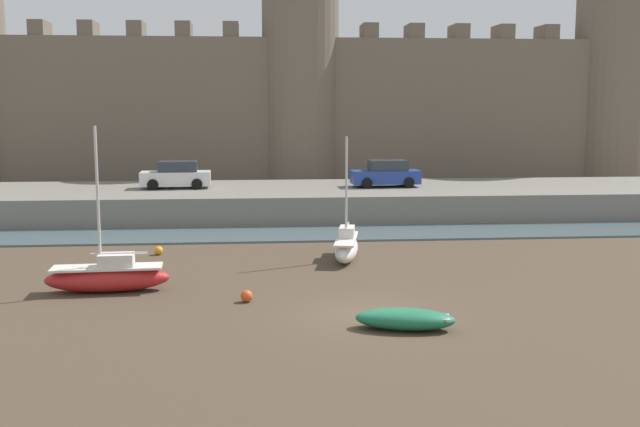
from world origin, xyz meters
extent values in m
plane|color=#4C3D2D|center=(0.00, 0.00, 0.00)|extent=(160.00, 160.00, 0.00)
cube|color=slate|center=(0.00, 14.89, 0.05)|extent=(80.00, 4.50, 0.10)
cube|color=slate|center=(0.00, 22.14, 0.80)|extent=(60.13, 10.00, 1.61)
cube|color=#706354|center=(0.00, 33.99, 5.70)|extent=(48.13, 2.80, 11.40)
cylinder|color=#706354|center=(0.00, 33.99, 8.03)|extent=(5.67, 5.67, 16.06)
cylinder|color=#706354|center=(24.06, 33.99, 8.03)|extent=(5.67, 5.67, 16.06)
cube|color=#6A5E4F|center=(-18.73, 33.99, 11.95)|extent=(1.10, 2.52, 1.10)
cube|color=#6A5E4F|center=(-15.33, 33.99, 11.95)|extent=(1.10, 2.52, 1.10)
cube|color=#6A5E4F|center=(-11.92, 33.99, 11.95)|extent=(1.10, 2.52, 1.10)
cube|color=#6A5E4F|center=(-8.51, 33.99, 11.95)|extent=(1.10, 2.52, 1.10)
cube|color=#6A5E4F|center=(-5.11, 33.99, 11.95)|extent=(1.10, 2.52, 1.10)
cube|color=#6A5E4F|center=(5.11, 33.99, 11.95)|extent=(1.10, 2.52, 1.10)
cube|color=#6A5E4F|center=(8.51, 33.99, 11.95)|extent=(1.10, 2.52, 1.10)
cube|color=#6A5E4F|center=(11.92, 33.99, 11.95)|extent=(1.10, 2.52, 1.10)
cube|color=#6A5E4F|center=(15.33, 33.99, 11.95)|extent=(1.10, 2.52, 1.10)
cube|color=#6A5E4F|center=(18.73, 33.99, 11.95)|extent=(1.10, 2.52, 1.10)
ellipsoid|color=#1E6B47|center=(0.84, -1.58, 0.31)|extent=(3.09, 1.73, 0.62)
ellipsoid|color=#339266|center=(0.84, -1.58, 0.37)|extent=(2.53, 1.37, 0.34)
cube|color=beige|center=(0.63, -1.53, 0.41)|extent=(0.40, 1.00, 0.06)
cube|color=beige|center=(1.96, -1.82, 0.39)|extent=(0.41, 0.68, 0.08)
ellipsoid|color=silver|center=(0.35, 8.49, 0.47)|extent=(1.70, 4.19, 0.94)
cube|color=silver|center=(0.35, 8.49, 0.90)|extent=(1.47, 3.69, 0.08)
cube|color=silver|center=(0.41, 8.80, 1.16)|extent=(0.82, 1.24, 0.44)
cylinder|color=silver|center=(0.31, 8.29, 3.09)|extent=(0.10, 0.10, 4.29)
cylinder|color=silver|center=(0.42, 8.90, 1.39)|extent=(0.42, 1.82, 0.08)
ellipsoid|color=red|center=(-8.69, 3.75, 0.46)|extent=(4.36, 1.48, 0.91)
cube|color=silver|center=(-8.69, 3.75, 0.87)|extent=(3.84, 1.27, 0.08)
cube|color=silver|center=(-8.37, 3.77, 1.13)|extent=(1.25, 0.88, 0.44)
cylinder|color=silver|center=(-8.91, 3.74, 3.36)|extent=(0.10, 0.10, 4.90)
cylinder|color=silver|center=(-8.26, 3.78, 1.36)|extent=(1.94, 0.18, 0.08)
sphere|color=orange|center=(-7.74, 10.25, 0.19)|extent=(0.39, 0.39, 0.39)
sphere|color=#E04C1E|center=(-3.80, 1.91, 0.20)|extent=(0.41, 0.41, 0.41)
cube|color=#263F99|center=(4.39, 22.21, 2.21)|extent=(4.16, 1.85, 0.80)
cube|color=#2D3842|center=(4.54, 22.21, 2.91)|extent=(2.31, 1.58, 0.64)
cylinder|color=black|center=(3.15, 21.31, 1.93)|extent=(0.65, 0.20, 0.64)
cylinder|color=black|center=(3.09, 23.01, 1.93)|extent=(0.65, 0.20, 0.64)
cylinder|color=black|center=(5.69, 21.40, 1.93)|extent=(0.65, 0.20, 0.64)
cylinder|color=black|center=(5.63, 23.10, 1.93)|extent=(0.65, 0.20, 0.64)
cube|color=silver|center=(-8.19, 22.47, 2.21)|extent=(4.16, 1.85, 0.80)
cube|color=#2D3842|center=(-8.04, 22.48, 2.91)|extent=(2.31, 1.58, 0.64)
cylinder|color=black|center=(-9.43, 21.58, 1.93)|extent=(0.65, 0.20, 0.64)
cylinder|color=black|center=(-9.49, 23.28, 1.93)|extent=(0.65, 0.20, 0.64)
cylinder|color=black|center=(-6.89, 21.67, 1.93)|extent=(0.65, 0.20, 0.64)
cylinder|color=black|center=(-6.95, 23.37, 1.93)|extent=(0.65, 0.20, 0.64)
camera|label=1|loc=(-3.47, -22.46, 6.49)|focal=42.00mm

